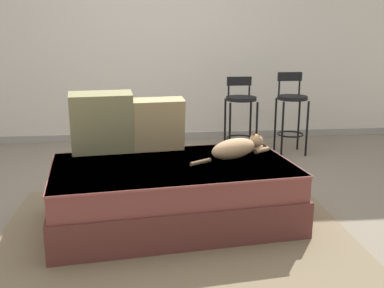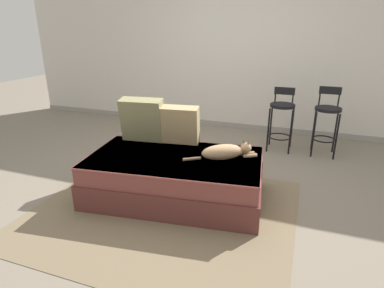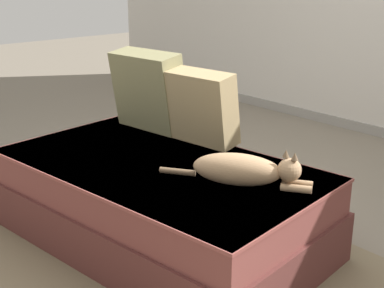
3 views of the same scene
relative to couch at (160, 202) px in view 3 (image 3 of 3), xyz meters
name	(u,v)px [view 3 (image 3 of 3)]	position (x,y,z in m)	size (l,w,h in m)	color
ground_plane	(213,218)	(0.00, 0.40, -0.23)	(16.00, 16.00, 0.00)	slate
area_rug	(114,258)	(0.00, -0.30, -0.23)	(2.45, 2.09, 0.01)	#75664C
couch	(160,202)	(0.00, 0.00, 0.00)	(1.85, 1.20, 0.45)	brown
throw_pillow_corner	(149,90)	(-0.52, 0.34, 0.47)	(0.50, 0.29, 0.49)	#847F56
throw_pillow_middle	(202,107)	(-0.09, 0.39, 0.44)	(0.43, 0.25, 0.43)	tan
cat	(243,170)	(0.49, 0.12, 0.30)	(0.67, 0.43, 0.19)	tan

